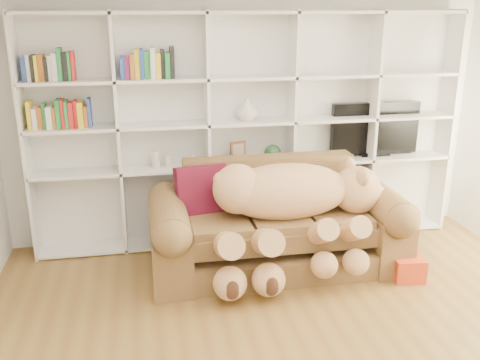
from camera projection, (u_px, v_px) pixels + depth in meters
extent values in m
cube|color=silver|center=(246.00, 113.00, 5.64)|extent=(5.00, 0.02, 2.70)
cube|color=white|center=(247.00, 128.00, 5.65)|extent=(4.40, 0.03, 2.40)
cube|color=white|center=(25.00, 141.00, 5.12)|extent=(0.03, 0.35, 2.40)
cube|color=white|center=(119.00, 137.00, 5.27)|extent=(0.03, 0.35, 2.40)
cube|color=white|center=(207.00, 133.00, 5.43)|extent=(0.03, 0.35, 2.40)
cube|color=white|center=(291.00, 129.00, 5.58)|extent=(0.03, 0.35, 2.40)
cube|color=white|center=(370.00, 126.00, 5.74)|extent=(0.03, 0.35, 2.40)
cube|color=white|center=(445.00, 123.00, 5.89)|extent=(0.03, 0.35, 2.40)
cube|color=white|center=(249.00, 235.00, 5.87)|extent=(4.40, 0.35, 0.03)
cube|color=white|center=(250.00, 164.00, 5.61)|extent=(4.40, 0.35, 0.03)
cube|color=white|center=(250.00, 122.00, 5.47)|extent=(4.40, 0.35, 0.03)
cube|color=white|center=(250.00, 77.00, 5.33)|extent=(4.40, 0.35, 0.03)
cube|color=white|center=(250.00, 12.00, 5.14)|extent=(4.40, 0.35, 0.03)
cube|color=brown|center=(277.00, 255.00, 5.20)|extent=(2.29, 0.93, 0.24)
cube|color=brown|center=(278.00, 222.00, 5.06)|extent=(1.70, 0.76, 0.33)
cube|color=brown|center=(268.00, 185.00, 5.40)|extent=(1.70, 0.22, 0.60)
cube|color=brown|center=(170.00, 247.00, 4.96)|extent=(0.35, 1.04, 0.60)
cube|color=brown|center=(377.00, 230.00, 5.32)|extent=(0.35, 1.04, 0.60)
cylinder|color=brown|center=(169.00, 217.00, 4.87)|extent=(0.35, 0.98, 0.35)
cylinder|color=brown|center=(379.00, 202.00, 5.23)|extent=(0.35, 0.98, 0.35)
ellipsoid|color=tan|center=(287.00, 191.00, 4.95)|extent=(1.21, 0.59, 0.52)
sphere|color=tan|center=(238.00, 189.00, 4.85)|extent=(0.46, 0.46, 0.46)
sphere|color=tan|center=(357.00, 190.00, 5.08)|extent=(0.46, 0.46, 0.46)
sphere|color=beige|center=(374.00, 195.00, 5.13)|extent=(0.23, 0.23, 0.23)
sphere|color=#3A2115|center=(382.00, 196.00, 5.15)|extent=(0.07, 0.07, 0.07)
ellipsoid|color=tan|center=(363.00, 176.00, 4.86)|extent=(0.11, 0.18, 0.18)
ellipsoid|color=tan|center=(349.00, 166.00, 5.17)|extent=(0.11, 0.18, 0.18)
sphere|color=tan|center=(222.00, 180.00, 4.80)|extent=(0.16, 0.16, 0.16)
cylinder|color=tan|center=(319.00, 233.00, 4.74)|extent=(0.20, 0.56, 0.41)
cylinder|color=tan|center=(350.00, 231.00, 4.79)|extent=(0.20, 0.56, 0.41)
cylinder|color=tan|center=(226.00, 245.00, 4.60)|extent=(0.23, 0.65, 0.47)
cylinder|color=tan|center=(264.00, 242.00, 4.66)|extent=(0.23, 0.65, 0.47)
sphere|color=tan|center=(325.00, 265.00, 4.64)|extent=(0.24, 0.24, 0.24)
sphere|color=tan|center=(356.00, 263.00, 4.69)|extent=(0.24, 0.24, 0.24)
sphere|color=tan|center=(230.00, 283.00, 4.52)|extent=(0.29, 0.29, 0.29)
sphere|color=tan|center=(268.00, 279.00, 4.58)|extent=(0.29, 0.29, 0.29)
cube|color=#4F0D1D|center=(202.00, 191.00, 5.08)|extent=(0.52, 0.35, 0.51)
cube|color=red|center=(407.00, 268.00, 4.96)|extent=(0.30, 0.29, 0.22)
cube|color=black|center=(375.00, 128.00, 5.81)|extent=(0.98, 0.08, 0.56)
cube|color=black|center=(373.00, 153.00, 5.89)|extent=(0.33, 0.18, 0.04)
cube|color=#51331B|center=(238.00, 152.00, 5.55)|extent=(0.17, 0.08, 0.22)
sphere|color=#2A512E|center=(273.00, 153.00, 5.62)|extent=(0.18, 0.18, 0.18)
cylinder|color=beige|center=(156.00, 159.00, 5.41)|extent=(0.11, 0.11, 0.17)
cylinder|color=beige|center=(168.00, 161.00, 5.44)|extent=(0.10, 0.10, 0.12)
sphere|color=silver|center=(193.00, 160.00, 5.49)|extent=(0.11, 0.11, 0.11)
imported|color=beige|center=(247.00, 110.00, 5.43)|extent=(0.25, 0.25, 0.22)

